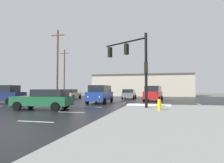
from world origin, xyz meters
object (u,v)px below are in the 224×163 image
suv_navy (2,94)px  utility_pole_far (57,63)px  utility_pole_distant (64,72)px  fire_hydrant (159,105)px  sedan_grey (129,94)px  sedan_tan (71,94)px  suv_blue (100,94)px  suv_red (153,93)px  traffic_signal_mast (134,59)px  sedan_green (44,99)px

suv_navy → utility_pole_far: size_ratio=0.45×
suv_navy → utility_pole_distant: 22.56m
fire_hydrant → sedan_grey: sedan_grey is taller
fire_hydrant → sedan_tan: bearing=132.1°
suv_navy → suv_blue: (10.41, 3.24, 0.00)m
suv_red → suv_blue: size_ratio=1.03×
suv_red → suv_blue: (-5.82, -5.59, 0.00)m
traffic_signal_mast → sedan_tan: 18.02m
sedan_green → suv_red: 15.63m
traffic_signal_mast → sedan_grey: size_ratio=1.32×
fire_hydrant → utility_pole_distant: 33.56m
sedan_tan → suv_red: bearing=-103.3°
sedan_grey → suv_navy: suv_navy is taller
utility_pole_far → sedan_grey: bearing=23.2°
traffic_signal_mast → sedan_green: size_ratio=1.30×
sedan_tan → suv_red: size_ratio=0.92×
suv_navy → sedan_green: bearing=-32.5°
sedan_tan → utility_pole_distant: (-6.66, 10.50, 4.63)m
sedan_grey → sedan_tan: size_ratio=0.99×
suv_blue → utility_pole_far: utility_pole_far is taller
fire_hydrant → suv_blue: suv_blue is taller
sedan_green → sedan_tan: bearing=-75.7°
sedan_grey → sedan_tan: same height
suv_blue → fire_hydrant: bearing=41.0°
traffic_signal_mast → suv_blue: 7.39m
suv_red → suv_blue: bearing=140.6°
fire_hydrant → sedan_grey: size_ratio=0.17×
fire_hydrant → sedan_green: size_ratio=0.17×
suv_blue → suv_red: bearing=133.3°
sedan_green → sedan_tan: 16.78m
fire_hydrant → utility_pole_far: utility_pole_far is taller
utility_pole_far → suv_navy: bearing=-100.7°
utility_pole_distant → traffic_signal_mast: bearing=-51.8°
sedan_grey → suv_blue: bearing=169.0°
fire_hydrant → utility_pole_far: bearing=139.1°
sedan_green → utility_pole_far: bearing=-68.5°
traffic_signal_mast → suv_red: (1.32, 10.60, -3.05)m
utility_pole_distant → sedan_green: bearing=-65.7°
fire_hydrant → suv_red: bearing=93.3°
sedan_green → sedan_grey: bearing=-106.3°
sedan_grey → sedan_tan: bearing=102.5°
suv_red → sedan_tan: bearing=86.0°
suv_navy → utility_pole_far: bearing=76.0°
sedan_green → suv_navy: bearing=-33.2°
sedan_green → sedan_tan: (-5.25, 15.93, 0.00)m
sedan_grey → utility_pole_far: bearing=112.0°
suv_blue → utility_pole_distant: size_ratio=0.46×
sedan_green → sedan_tan: size_ratio=1.01×
fire_hydrant → suv_blue: size_ratio=0.16×
sedan_tan → suv_blue: 10.98m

